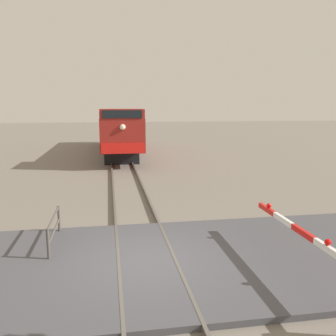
{
  "coord_description": "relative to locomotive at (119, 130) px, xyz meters",
  "views": [
    {
      "loc": [
        -0.88,
        -8.52,
        4.03
      ],
      "look_at": [
        1.03,
        2.95,
        1.99
      ],
      "focal_mm": 38.23,
      "sensor_mm": 36.0,
      "label": 1
    }
  ],
  "objects": [
    {
      "name": "rail_track_right",
      "position": [
        0.72,
        -21.94,
        -1.9
      ],
      "size": [
        0.08,
        80.0,
        0.15
      ],
      "primitive_type": "cube",
      "color": "#59544C",
      "rests_on": "ground_plane"
    },
    {
      "name": "rail_track_left",
      "position": [
        -0.72,
        -21.94,
        -1.9
      ],
      "size": [
        0.08,
        80.0,
        0.15
      ],
      "primitive_type": "cube",
      "color": "#59544C",
      "rests_on": "ground_plane"
    },
    {
      "name": "guard_railing",
      "position": [
        -2.48,
        -20.39,
        -1.37
      ],
      "size": [
        0.08,
        2.18,
        0.95
      ],
      "color": "#4C4742",
      "rests_on": "ground_plane"
    },
    {
      "name": "ground_plane",
      "position": [
        0.0,
        -21.94,
        -1.98
      ],
      "size": [
        160.0,
        160.0,
        0.0
      ],
      "primitive_type": "plane",
      "color": "slate"
    },
    {
      "name": "road_surface",
      "position": [
        0.0,
        -21.94,
        -1.9
      ],
      "size": [
        36.0,
        5.73,
        0.14
      ],
      "primitive_type": "cube",
      "color": "#47474C",
      "rests_on": "ground_plane"
    },
    {
      "name": "locomotive",
      "position": [
        0.0,
        0.0,
        0.0
      ],
      "size": [
        2.83,
        17.34,
        3.8
      ],
      "color": "black",
      "rests_on": "ground_plane"
    }
  ]
}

